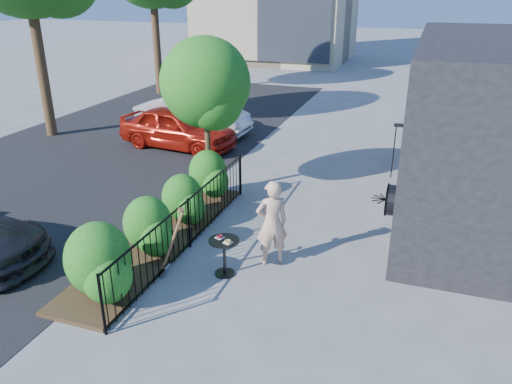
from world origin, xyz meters
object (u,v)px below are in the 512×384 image
at_px(cafe_table, 224,251).
at_px(patio_tree, 207,89).
at_px(woman, 272,223).
at_px(car_red, 177,128).
at_px(shovel, 171,247).
at_px(car_silver, 193,115).

bearing_deg(cafe_table, patio_tree, 117.52).
relative_size(woman, car_red, 0.43).
distance_m(shovel, car_red, 8.21).
relative_size(patio_tree, cafe_table, 5.08).
relative_size(patio_tree, shovel, 2.61).
height_order(shovel, car_red, shovel).
xyz_separation_m(shovel, car_red, (-3.67, 7.35, 0.02)).
height_order(patio_tree, shovel, patio_tree).
bearing_deg(cafe_table, car_red, 123.25).
distance_m(patio_tree, woman, 4.23).
bearing_deg(shovel, patio_tree, 103.86).
height_order(cafe_table, car_silver, car_silver).
xyz_separation_m(patio_tree, cafe_table, (1.83, -3.51, -2.26)).
bearing_deg(car_silver, patio_tree, -148.61).
bearing_deg(car_red, woman, -132.40).
height_order(patio_tree, car_red, patio_tree).
bearing_deg(woman, patio_tree, -81.40).
xyz_separation_m(woman, shovel, (-1.56, -1.16, -0.20)).
xyz_separation_m(woman, car_red, (-5.22, 6.19, -0.18)).
distance_m(cafe_table, woman, 1.06).
distance_m(shovel, car_silver, 9.86).
xyz_separation_m(car_red, car_silver, (-0.25, 1.70, 0.01)).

